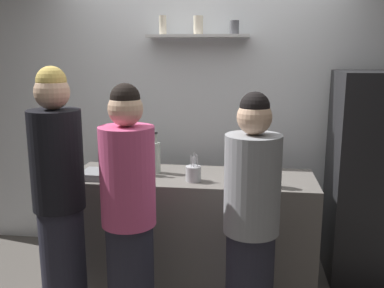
# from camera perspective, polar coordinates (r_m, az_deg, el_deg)

# --- Properties ---
(back_wall_assembly) EXTENTS (4.80, 0.32, 2.60)m
(back_wall_assembly) POSITION_cam_1_polar(r_m,az_deg,el_deg) (3.94, 1.54, 4.32)
(back_wall_assembly) COLOR white
(back_wall_assembly) RESTS_ON ground
(refrigerator) EXTENTS (0.58, 0.62, 1.69)m
(refrigerator) POSITION_cam_1_polar(r_m,az_deg,el_deg) (3.75, 22.23, -4.14)
(refrigerator) COLOR black
(refrigerator) RESTS_ON ground
(counter) EXTENTS (1.88, 0.62, 0.90)m
(counter) POSITION_cam_1_polar(r_m,az_deg,el_deg) (3.49, -0.00, -11.32)
(counter) COLOR #66605B
(counter) RESTS_ON ground
(baking_pan) EXTENTS (0.34, 0.24, 0.05)m
(baking_pan) POSITION_cam_1_polar(r_m,az_deg,el_deg) (3.34, -11.44, -3.97)
(baking_pan) COLOR gray
(baking_pan) RESTS_ON counter
(utensil_holder) EXTENTS (0.11, 0.11, 0.21)m
(utensil_holder) POSITION_cam_1_polar(r_m,az_deg,el_deg) (3.18, 0.18, -3.91)
(utensil_holder) COLOR #B2B2B7
(utensil_holder) RESTS_ON counter
(wine_bottle_green_glass) EXTENTS (0.08, 0.08, 0.34)m
(wine_bottle_green_glass) POSITION_cam_1_polar(r_m,az_deg,el_deg) (3.38, -7.35, -1.83)
(wine_bottle_green_glass) COLOR #19471E
(wine_bottle_green_glass) RESTS_ON counter
(wine_bottle_pale_glass) EXTENTS (0.07, 0.07, 0.33)m
(wine_bottle_pale_glass) POSITION_cam_1_polar(r_m,az_deg,el_deg) (3.40, -4.81, -1.67)
(wine_bottle_pale_glass) COLOR #B2BFB2
(wine_bottle_pale_glass) RESTS_ON counter
(water_bottle_plastic) EXTENTS (0.09, 0.09, 0.22)m
(water_bottle_plastic) POSITION_cam_1_polar(r_m,az_deg,el_deg) (3.09, 10.23, -3.84)
(water_bottle_plastic) COLOR silver
(water_bottle_plastic) RESTS_ON counter
(person_blonde) EXTENTS (0.34, 0.34, 1.75)m
(person_blonde) POSITION_cam_1_polar(r_m,az_deg,el_deg) (3.00, -17.12, -7.18)
(person_blonde) COLOR #262633
(person_blonde) RESTS_ON ground
(person_grey_hoodie) EXTENTS (0.34, 0.34, 1.61)m
(person_grey_hoodie) POSITION_cam_1_polar(r_m,az_deg,el_deg) (2.70, 7.82, -10.70)
(person_grey_hoodie) COLOR #262633
(person_grey_hoodie) RESTS_ON ground
(person_pink_top) EXTENTS (0.34, 0.34, 1.66)m
(person_pink_top) POSITION_cam_1_polar(r_m,az_deg,el_deg) (2.76, -8.33, -9.63)
(person_pink_top) COLOR #262633
(person_pink_top) RESTS_ON ground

